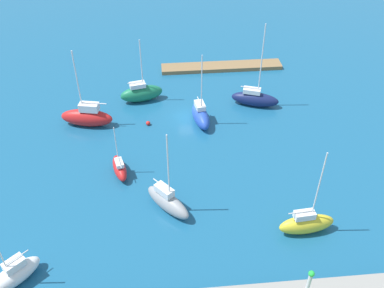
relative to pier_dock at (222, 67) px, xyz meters
name	(u,v)px	position (x,y,z in m)	size (l,w,h in m)	color
water	(187,117)	(7.40, 14.38, -0.33)	(160.00, 160.00, 0.00)	#19567F
pier_dock	(222,67)	(0.00, 0.00, 0.00)	(21.20, 3.10, 0.67)	olive
harbor_beacon	(309,282)	(-0.75, 45.96, 3.25)	(0.56, 0.56, 3.73)	silver
sailboat_red_inner_mooring	(120,168)	(16.80, 26.19, 0.67)	(2.58, 4.94, 7.08)	red
sailboat_navy_near_pier	(255,98)	(-3.30, 12.22, 0.91)	(7.57, 4.46, 13.22)	#141E4C
sailboat_yellow_west_end	(306,223)	(-3.57, 37.44, 0.98)	(6.25, 2.24, 11.08)	yellow
sailboat_white_far_south	(14,275)	(26.30, 40.92, 0.77)	(5.49, 5.21, 8.08)	white
sailboat_gray_outer_mooring	(168,201)	(11.10, 32.73, 0.93)	(5.59, 6.20, 10.92)	gray
sailboat_green_by_breakwater	(141,93)	(14.06, 9.26, 1.06)	(6.96, 3.65, 10.19)	#19724C
sailboat_blue_lone_north	(201,115)	(5.51, 16.08, 0.96)	(2.93, 6.32, 11.01)	#2347B2
sailboat_red_off_beacon	(87,117)	(21.83, 15.16, 1.15)	(7.86, 3.78, 11.74)	red
mooring_buoy_red	(148,123)	(13.16, 15.96, -0.02)	(0.63, 0.63, 0.63)	red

